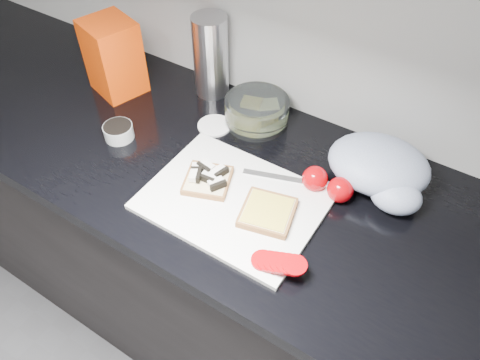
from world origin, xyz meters
name	(u,v)px	position (x,y,z in m)	size (l,w,h in m)	color
base_cabinet	(223,265)	(0.00, 1.20, 0.43)	(3.50, 0.60, 0.86)	black
countertop	(218,168)	(0.00, 1.20, 0.88)	(3.50, 0.64, 0.04)	black
cutting_board	(233,201)	(0.10, 1.11, 0.91)	(0.40, 0.30, 0.01)	white
bread_left	(208,179)	(0.02, 1.12, 0.92)	(0.14, 0.14, 0.03)	beige
bread_right	(267,212)	(0.20, 1.11, 0.92)	(0.14, 0.14, 0.02)	beige
tomato_slices	(279,263)	(0.28, 1.01, 0.92)	(0.13, 0.08, 0.03)	#A50309
knife	(301,181)	(0.21, 1.24, 0.92)	(0.22, 0.09, 0.01)	silver
seed_tub	(118,131)	(-0.28, 1.14, 0.92)	(0.08, 0.08, 0.04)	#AEB4B4
tub_lid	(214,126)	(-0.09, 1.31, 0.90)	(0.09, 0.09, 0.01)	white
glass_bowl	(257,111)	(0.00, 1.39, 0.94)	(0.17, 0.17, 0.07)	silver
bread_bag	(114,57)	(-0.43, 1.31, 1.01)	(0.14, 0.13, 0.21)	red
steel_canister	(211,56)	(-0.19, 1.44, 1.02)	(0.10, 0.10, 0.24)	#B9B8BE
grocery_bag	(381,169)	(0.36, 1.35, 0.95)	(0.27, 0.23, 0.11)	silver
whole_tomatoes	(327,184)	(0.27, 1.25, 0.93)	(0.13, 0.06, 0.06)	#A50309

